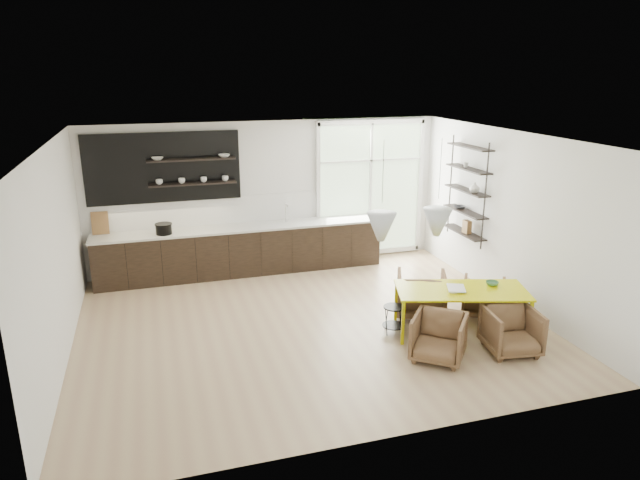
{
  "coord_description": "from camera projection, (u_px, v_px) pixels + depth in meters",
  "views": [
    {
      "loc": [
        -2.22,
        -7.87,
        3.86
      ],
      "look_at": [
        0.35,
        0.6,
        1.18
      ],
      "focal_mm": 32.0,
      "sensor_mm": 36.0,
      "label": 1
    }
  ],
  "objects": [
    {
      "name": "room",
      "position": [
        324.0,
        215.0,
        9.69
      ],
      "size": [
        7.02,
        6.01,
        2.91
      ],
      "color": "tan",
      "rests_on": "ground"
    },
    {
      "name": "kitchen_run",
      "position": [
        237.0,
        244.0,
        11.04
      ],
      "size": [
        5.54,
        0.69,
        2.75
      ],
      "color": "black",
      "rests_on": "ground"
    },
    {
      "name": "right_shelving",
      "position": [
        467.0,
        193.0,
        10.47
      ],
      "size": [
        0.26,
        1.22,
        1.9
      ],
      "color": "black",
      "rests_on": "ground"
    },
    {
      "name": "dining_table",
      "position": [
        462.0,
        292.0,
        8.5
      ],
      "size": [
        2.09,
        1.38,
        0.7
      ],
      "rotation": [
        0.0,
        0.0,
        -0.29
      ],
      "color": "#C6C600",
      "rests_on": "ground"
    },
    {
      "name": "armchair_back_left",
      "position": [
        421.0,
        294.0,
        9.2
      ],
      "size": [
        1.02,
        1.03,
        0.72
      ],
      "primitive_type": "imported",
      "rotation": [
        0.0,
        0.0,
        2.73
      ],
      "color": "brown",
      "rests_on": "ground"
    },
    {
      "name": "armchair_back_right",
      "position": [
        483.0,
        297.0,
        9.22
      ],
      "size": [
        0.91,
        0.91,
        0.61
      ],
      "primitive_type": "imported",
      "rotation": [
        0.0,
        0.0,
        2.56
      ],
      "color": "brown",
      "rests_on": "ground"
    },
    {
      "name": "armchair_front_left",
      "position": [
        439.0,
        337.0,
        7.81
      ],
      "size": [
        0.98,
        0.98,
        0.64
      ],
      "primitive_type": "imported",
      "rotation": [
        0.0,
        0.0,
        -0.67
      ],
      "color": "brown",
      "rests_on": "ground"
    },
    {
      "name": "armchair_front_right",
      "position": [
        512.0,
        331.0,
        7.99
      ],
      "size": [
        0.79,
        0.81,
        0.65
      ],
      "primitive_type": "imported",
      "rotation": [
        0.0,
        0.0,
        -0.15
      ],
      "color": "brown",
      "rests_on": "ground"
    },
    {
      "name": "wire_stool",
      "position": [
        394.0,
        316.0,
        8.6
      ],
      "size": [
        0.34,
        0.34,
        0.43
      ],
      "rotation": [
        0.0,
        0.0,
        0.33
      ],
      "color": "black",
      "rests_on": "ground"
    },
    {
      "name": "table_book",
      "position": [
        448.0,
        288.0,
        8.48
      ],
      "size": [
        0.36,
        0.41,
        0.03
      ],
      "primitive_type": "imported",
      "rotation": [
        0.0,
        0.0,
        -0.4
      ],
      "color": "white",
      "rests_on": "dining_table"
    },
    {
      "name": "table_bowl",
      "position": [
        492.0,
        283.0,
        8.64
      ],
      "size": [
        0.2,
        0.2,
        0.06
      ],
      "primitive_type": "imported",
      "rotation": [
        0.0,
        0.0,
        0.05
      ],
      "color": "#457C51",
      "rests_on": "dining_table"
    }
  ]
}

